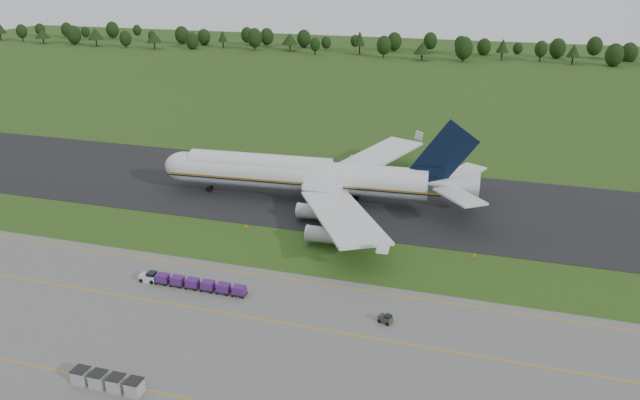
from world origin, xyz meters
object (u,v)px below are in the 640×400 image
(utility_cart, at_px, (385,319))
(aircraft, at_px, (307,175))
(uld_row, at_px, (107,381))
(edge_markers, at_px, (355,241))
(baggage_train, at_px, (191,283))

(utility_cart, bearing_deg, aircraft, 120.82)
(aircraft, relative_size, uld_row, 7.36)
(aircraft, height_order, utility_cart, aircraft)
(aircraft, distance_m, edge_markers, 23.24)
(aircraft, bearing_deg, baggage_train, -97.80)
(utility_cart, bearing_deg, edge_markers, 113.27)
(aircraft, bearing_deg, uld_row, -93.20)
(baggage_train, xyz_separation_m, uld_row, (1.94, -24.08, 0.08))
(edge_markers, bearing_deg, utility_cart, -66.73)
(uld_row, distance_m, edge_markers, 50.47)
(baggage_train, bearing_deg, uld_row, -85.39)
(baggage_train, relative_size, utility_cart, 8.48)
(utility_cart, relative_size, uld_row, 0.23)
(utility_cart, height_order, uld_row, uld_row)
(aircraft, bearing_deg, edge_markers, -50.48)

